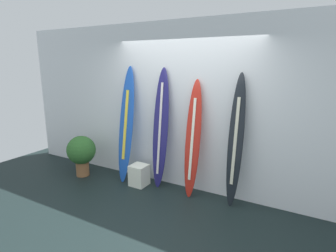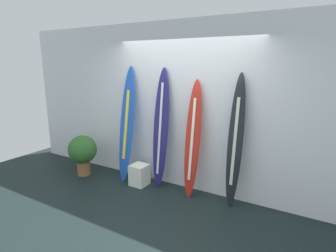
{
  "view_description": "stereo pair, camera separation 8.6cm",
  "coord_description": "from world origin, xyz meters",
  "px_view_note": "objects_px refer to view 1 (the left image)",
  "views": [
    {
      "loc": [
        1.97,
        -2.83,
        2.13
      ],
      "look_at": [
        -0.17,
        0.95,
        1.12
      ],
      "focal_mm": 29.28,
      "sensor_mm": 36.0,
      "label": 1
    },
    {
      "loc": [
        2.04,
        -2.79,
        2.13
      ],
      "look_at": [
        -0.17,
        0.95,
        1.12
      ],
      "focal_mm": 29.28,
      "sensor_mm": 36.0,
      "label": 2
    }
  ],
  "objects_px": {
    "surfboard_navy": "(161,129)",
    "display_block_left": "(139,175)",
    "surfboard_cobalt": "(126,126)",
    "surfboard_crimson": "(193,140)",
    "surfboard_charcoal": "(236,142)",
    "potted_plant": "(81,152)"
  },
  "relations": [
    {
      "from": "display_block_left",
      "to": "surfboard_charcoal",
      "type": "bearing_deg",
      "value": 5.75
    },
    {
      "from": "surfboard_navy",
      "to": "surfboard_charcoal",
      "type": "bearing_deg",
      "value": -0.86
    },
    {
      "from": "surfboard_charcoal",
      "to": "surfboard_cobalt",
      "type": "bearing_deg",
      "value": -178.43
    },
    {
      "from": "surfboard_cobalt",
      "to": "surfboard_navy",
      "type": "bearing_deg",
      "value": 6.23
    },
    {
      "from": "surfboard_crimson",
      "to": "potted_plant",
      "type": "height_order",
      "value": "surfboard_crimson"
    },
    {
      "from": "surfboard_navy",
      "to": "display_block_left",
      "type": "bearing_deg",
      "value": -151.42
    },
    {
      "from": "potted_plant",
      "to": "surfboard_cobalt",
      "type": "bearing_deg",
      "value": 18.58
    },
    {
      "from": "surfboard_crimson",
      "to": "display_block_left",
      "type": "distance_m",
      "value": 1.22
    },
    {
      "from": "surfboard_charcoal",
      "to": "potted_plant",
      "type": "xyz_separation_m",
      "value": [
        -2.84,
        -0.35,
        -0.51
      ]
    },
    {
      "from": "surfboard_cobalt",
      "to": "surfboard_charcoal",
      "type": "xyz_separation_m",
      "value": [
        1.98,
        0.05,
        -0.04
      ]
    },
    {
      "from": "surfboard_navy",
      "to": "display_block_left",
      "type": "distance_m",
      "value": 0.93
    },
    {
      "from": "surfboard_navy",
      "to": "display_block_left",
      "type": "height_order",
      "value": "surfboard_navy"
    },
    {
      "from": "surfboard_cobalt",
      "to": "surfboard_charcoal",
      "type": "height_order",
      "value": "surfboard_cobalt"
    },
    {
      "from": "surfboard_navy",
      "to": "surfboard_charcoal",
      "type": "xyz_separation_m",
      "value": [
        1.3,
        -0.02,
        -0.04
      ]
    },
    {
      "from": "surfboard_cobalt",
      "to": "surfboard_crimson",
      "type": "xyz_separation_m",
      "value": [
        1.3,
        0.03,
        -0.09
      ]
    },
    {
      "from": "display_block_left",
      "to": "surfboard_cobalt",
      "type": "bearing_deg",
      "value": 161.92
    },
    {
      "from": "surfboard_crimson",
      "to": "display_block_left",
      "type": "xyz_separation_m",
      "value": [
        -0.96,
        -0.14,
        -0.74
      ]
    },
    {
      "from": "surfboard_cobalt",
      "to": "surfboard_crimson",
      "type": "relative_size",
      "value": 1.1
    },
    {
      "from": "potted_plant",
      "to": "surfboard_navy",
      "type": "bearing_deg",
      "value": 13.31
    },
    {
      "from": "surfboard_charcoal",
      "to": "surfboard_navy",
      "type": "bearing_deg",
      "value": 179.14
    },
    {
      "from": "surfboard_crimson",
      "to": "potted_plant",
      "type": "bearing_deg",
      "value": -171.45
    },
    {
      "from": "surfboard_cobalt",
      "to": "potted_plant",
      "type": "bearing_deg",
      "value": -161.42
    }
  ]
}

